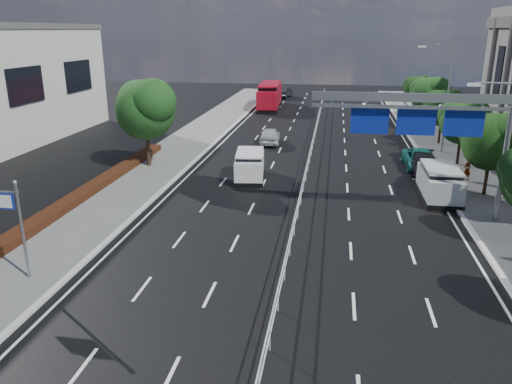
# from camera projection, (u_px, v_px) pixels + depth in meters

# --- Properties ---
(ground) EXTENTS (160.00, 160.00, 0.00)m
(ground) POSITION_uv_depth(u_px,v_px,m) (280.00, 300.00, 19.24)
(ground) COLOR black
(ground) RESTS_ON ground
(sidewalk_near) EXTENTS (5.00, 140.00, 0.14)m
(sidewalk_near) POSITION_uv_depth(u_px,v_px,m) (8.00, 277.00, 20.92)
(sidewalk_near) COLOR slate
(sidewalk_near) RESTS_ON ground
(kerb_near) EXTENTS (0.25, 140.00, 0.15)m
(kerb_near) POSITION_uv_depth(u_px,v_px,m) (63.00, 281.00, 20.55)
(kerb_near) COLOR silver
(kerb_near) RESTS_ON ground
(median_fence) EXTENTS (0.05, 85.00, 1.02)m
(median_fence) POSITION_uv_depth(u_px,v_px,m) (311.00, 152.00, 40.21)
(median_fence) COLOR silver
(median_fence) RESTS_ON ground
(hedge_near) EXTENTS (1.00, 36.00, 0.44)m
(hedge_near) POSITION_uv_depth(u_px,v_px,m) (35.00, 224.00, 25.79)
(hedge_near) COLOR black
(hedge_near) RESTS_ON sidewalk_near
(toilet_sign) EXTENTS (1.62, 0.18, 4.34)m
(toilet_sign) POSITION_uv_depth(u_px,v_px,m) (9.00, 213.00, 19.95)
(toilet_sign) COLOR gray
(toilet_sign) RESTS_ON ground
(overhead_gantry) EXTENTS (10.24, 0.38, 7.45)m
(overhead_gantry) POSITION_uv_depth(u_px,v_px,m) (432.00, 117.00, 25.95)
(overhead_gantry) COLOR gray
(overhead_gantry) RESTS_ON ground
(streetlight_far) EXTENTS (2.78, 2.40, 9.00)m
(streetlight_far) POSITION_uv_depth(u_px,v_px,m) (445.00, 91.00, 40.49)
(streetlight_far) COLOR gray
(streetlight_far) RESTS_ON ground
(near_tree_back) EXTENTS (4.84, 4.51, 6.69)m
(near_tree_back) POSITION_uv_depth(u_px,v_px,m) (146.00, 106.00, 36.45)
(near_tree_back) COLOR black
(near_tree_back) RESTS_ON ground
(far_tree_d) EXTENTS (3.85, 3.59, 5.34)m
(far_tree_d) POSITION_uv_depth(u_px,v_px,m) (493.00, 139.00, 30.03)
(far_tree_d) COLOR black
(far_tree_d) RESTS_ON ground
(far_tree_e) EXTENTS (3.63, 3.38, 5.13)m
(far_tree_e) POSITION_uv_depth(u_px,v_px,m) (463.00, 120.00, 37.12)
(far_tree_e) COLOR black
(far_tree_e) RESTS_ON ground
(far_tree_f) EXTENTS (3.52, 3.28, 5.02)m
(far_tree_f) POSITION_uv_depth(u_px,v_px,m) (443.00, 106.00, 44.18)
(far_tree_f) COLOR black
(far_tree_f) RESTS_ON ground
(far_tree_g) EXTENTS (3.96, 3.69, 5.45)m
(far_tree_g) POSITION_uv_depth(u_px,v_px,m) (429.00, 93.00, 51.14)
(far_tree_g) COLOR black
(far_tree_g) RESTS_ON ground
(far_tree_h) EXTENTS (3.41, 3.18, 4.91)m
(far_tree_h) POSITION_uv_depth(u_px,v_px,m) (418.00, 88.00, 58.29)
(far_tree_h) COLOR black
(far_tree_h) RESTS_ON ground
(white_minivan) EXTENTS (2.45, 4.67, 1.94)m
(white_minivan) POSITION_uv_depth(u_px,v_px,m) (250.00, 165.00, 34.67)
(white_minivan) COLOR black
(white_minivan) RESTS_ON ground
(red_bus) EXTENTS (3.08, 10.96, 3.24)m
(red_bus) POSITION_uv_depth(u_px,v_px,m) (270.00, 95.00, 66.02)
(red_bus) COLOR black
(red_bus) RESTS_ON ground
(near_car_silver) EXTENTS (2.08, 4.45, 1.47)m
(near_car_silver) POSITION_uv_depth(u_px,v_px,m) (270.00, 136.00, 45.48)
(near_car_silver) COLOR #B3B4BB
(near_car_silver) RESTS_ON ground
(near_car_dark) EXTENTS (2.43, 5.35, 1.70)m
(near_car_dark) POSITION_uv_depth(u_px,v_px,m) (283.00, 92.00, 76.27)
(near_car_dark) COLOR black
(near_car_dark) RESTS_ON ground
(silver_minivan) EXTENTS (2.11, 4.93, 2.05)m
(silver_minivan) POSITION_uv_depth(u_px,v_px,m) (440.00, 183.00, 30.54)
(silver_minivan) COLOR black
(silver_minivan) RESTS_ON ground
(parked_car_teal) EXTENTS (2.38, 4.99, 1.38)m
(parked_car_teal) POSITION_uv_depth(u_px,v_px,m) (421.00, 159.00, 37.36)
(parked_car_teal) COLOR #156159
(parked_car_teal) RESTS_ON ground
(parked_car_dark) EXTENTS (2.26, 4.95, 1.40)m
(parked_car_dark) POSITION_uv_depth(u_px,v_px,m) (425.00, 165.00, 35.64)
(parked_car_dark) COLOR black
(parked_car_dark) RESTS_ON ground
(pedestrian_a) EXTENTS (0.69, 0.64, 1.58)m
(pedestrian_a) POSITION_uv_depth(u_px,v_px,m) (467.00, 169.00, 33.79)
(pedestrian_a) COLOR gray
(pedestrian_a) RESTS_ON sidewalk_far
(pedestrian_b) EXTENTS (1.16, 1.10, 1.89)m
(pedestrian_b) POSITION_uv_depth(u_px,v_px,m) (475.00, 142.00, 41.35)
(pedestrian_b) COLOR gray
(pedestrian_b) RESTS_ON sidewalk_far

